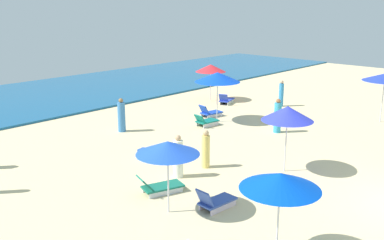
{
  "coord_description": "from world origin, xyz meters",
  "views": [
    {
      "loc": [
        -13.93,
        -3.29,
        6.2
      ],
      "look_at": [
        0.3,
        10.01,
        1.01
      ],
      "focal_mm": 41.37,
      "sensor_mm": 36.0,
      "label": 1
    }
  ],
  "objects_px": {
    "lounge_chair_0_1": "(210,112)",
    "umbrella_1": "(168,148)",
    "lounge_chair_2_0": "(226,100)",
    "beachgoer_0": "(178,158)",
    "lounge_chair_0_0": "(206,121)",
    "lounge_chair_1_0": "(215,201)",
    "beachgoer_3": "(121,116)",
    "beachgoer_5": "(206,150)",
    "cooler_box_1": "(146,154)",
    "umbrella_2": "(211,68)",
    "umbrella_5": "(288,113)",
    "umbrella_4": "(280,181)",
    "lounge_chair_1_1": "(159,186)",
    "umbrella_0": "(218,77)",
    "beachgoer_6": "(278,117)",
    "beachgoer_4": "(281,94)"
  },
  "relations": [
    {
      "from": "lounge_chair_0_1",
      "to": "beachgoer_6",
      "type": "distance_m",
      "value": 4.43
    },
    {
      "from": "umbrella_0",
      "to": "beachgoer_6",
      "type": "xyz_separation_m",
      "value": [
        0.49,
        -3.44,
        -1.63
      ]
    },
    {
      "from": "lounge_chair_1_0",
      "to": "umbrella_2",
      "type": "relative_size",
      "value": 0.58
    },
    {
      "from": "umbrella_5",
      "to": "beachgoer_5",
      "type": "relative_size",
      "value": 1.68
    },
    {
      "from": "umbrella_0",
      "to": "lounge_chair_0_1",
      "type": "height_order",
      "value": "umbrella_0"
    },
    {
      "from": "beachgoer_5",
      "to": "beachgoer_4",
      "type": "bearing_deg",
      "value": -1.55
    },
    {
      "from": "lounge_chair_0_1",
      "to": "cooler_box_1",
      "type": "relative_size",
      "value": 2.59
    },
    {
      "from": "lounge_chair_0_1",
      "to": "umbrella_1",
      "type": "height_order",
      "value": "umbrella_1"
    },
    {
      "from": "lounge_chair_1_1",
      "to": "beachgoer_4",
      "type": "relative_size",
      "value": 1.02
    },
    {
      "from": "umbrella_5",
      "to": "beachgoer_6",
      "type": "xyz_separation_m",
      "value": [
        4.25,
        3.04,
        -1.47
      ]
    },
    {
      "from": "lounge_chair_0_1",
      "to": "lounge_chair_1_0",
      "type": "relative_size",
      "value": 1.02
    },
    {
      "from": "lounge_chair_0_0",
      "to": "cooler_box_1",
      "type": "bearing_deg",
      "value": 112.79
    },
    {
      "from": "lounge_chair_1_1",
      "to": "cooler_box_1",
      "type": "xyz_separation_m",
      "value": [
        1.84,
        2.81,
        -0.02
      ]
    },
    {
      "from": "beachgoer_0",
      "to": "beachgoer_6",
      "type": "bearing_deg",
      "value": 162.29
    },
    {
      "from": "umbrella_0",
      "to": "beachgoer_4",
      "type": "bearing_deg",
      "value": -5.33
    },
    {
      "from": "umbrella_4",
      "to": "cooler_box_1",
      "type": "bearing_deg",
      "value": 72.01
    },
    {
      "from": "lounge_chair_1_0",
      "to": "lounge_chair_0_0",
      "type": "bearing_deg",
      "value": -42.72
    },
    {
      "from": "umbrella_0",
      "to": "lounge_chair_0_1",
      "type": "distance_m",
      "value": 2.43
    },
    {
      "from": "umbrella_2",
      "to": "lounge_chair_2_0",
      "type": "bearing_deg",
      "value": -92.26
    },
    {
      "from": "umbrella_4",
      "to": "cooler_box_1",
      "type": "height_order",
      "value": "umbrella_4"
    },
    {
      "from": "umbrella_4",
      "to": "umbrella_1",
      "type": "bearing_deg",
      "value": 90.85
    },
    {
      "from": "lounge_chair_1_0",
      "to": "umbrella_5",
      "type": "xyz_separation_m",
      "value": [
        4.24,
        0.13,
        2.0
      ]
    },
    {
      "from": "lounge_chair_0_0",
      "to": "lounge_chair_1_0",
      "type": "bearing_deg",
      "value": 140.04
    },
    {
      "from": "lounge_chair_2_0",
      "to": "beachgoer_0",
      "type": "height_order",
      "value": "beachgoer_0"
    },
    {
      "from": "umbrella_0",
      "to": "lounge_chair_1_1",
      "type": "relative_size",
      "value": 1.62
    },
    {
      "from": "lounge_chair_0_1",
      "to": "lounge_chair_1_1",
      "type": "xyz_separation_m",
      "value": [
        -8.9,
        -5.44,
        -0.02
      ]
    },
    {
      "from": "umbrella_2",
      "to": "umbrella_1",
      "type": "bearing_deg",
      "value": -143.78
    },
    {
      "from": "beachgoer_0",
      "to": "beachgoer_5",
      "type": "xyz_separation_m",
      "value": [
        1.42,
        -0.09,
        -0.03
      ]
    },
    {
      "from": "lounge_chair_1_1",
      "to": "beachgoer_4",
      "type": "xyz_separation_m",
      "value": [
        13.87,
        3.97,
        0.53
      ]
    },
    {
      "from": "umbrella_2",
      "to": "umbrella_5",
      "type": "bearing_deg",
      "value": -126.45
    },
    {
      "from": "umbrella_0",
      "to": "lounge_chair_1_0",
      "type": "distance_m",
      "value": 10.6
    },
    {
      "from": "umbrella_0",
      "to": "umbrella_2",
      "type": "bearing_deg",
      "value": 44.57
    },
    {
      "from": "beachgoer_3",
      "to": "beachgoer_5",
      "type": "relative_size",
      "value": 1.12
    },
    {
      "from": "umbrella_4",
      "to": "beachgoer_0",
      "type": "xyz_separation_m",
      "value": [
        2.15,
        5.57,
        -1.35
      ]
    },
    {
      "from": "beachgoer_3",
      "to": "beachgoer_5",
      "type": "xyz_separation_m",
      "value": [
        -0.88,
        -6.3,
        -0.07
      ]
    },
    {
      "from": "lounge_chair_2_0",
      "to": "umbrella_4",
      "type": "distance_m",
      "value": 17.56
    },
    {
      "from": "umbrella_0",
      "to": "cooler_box_1",
      "type": "relative_size",
      "value": 4.96
    },
    {
      "from": "umbrella_5",
      "to": "beachgoer_5",
      "type": "distance_m",
      "value": 3.38
    },
    {
      "from": "umbrella_2",
      "to": "beachgoer_3",
      "type": "xyz_separation_m",
      "value": [
        -8.42,
        -1.47,
        -1.34
      ]
    },
    {
      "from": "lounge_chair_2_0",
      "to": "beachgoer_6",
      "type": "bearing_deg",
      "value": 132.19
    },
    {
      "from": "umbrella_5",
      "to": "beachgoer_0",
      "type": "bearing_deg",
      "value": 141.19
    },
    {
      "from": "lounge_chair_1_1",
      "to": "umbrella_2",
      "type": "distance_m",
      "value": 14.8
    },
    {
      "from": "lounge_chair_2_0",
      "to": "umbrella_5",
      "type": "distance_m",
      "value": 11.77
    },
    {
      "from": "umbrella_1",
      "to": "beachgoer_0",
      "type": "distance_m",
      "value": 3.13
    },
    {
      "from": "lounge_chair_0_1",
      "to": "lounge_chair_1_0",
      "type": "xyz_separation_m",
      "value": [
        -8.53,
        -7.57,
        0.0
      ]
    },
    {
      "from": "lounge_chair_2_0",
      "to": "beachgoer_4",
      "type": "relative_size",
      "value": 0.95
    },
    {
      "from": "umbrella_5",
      "to": "umbrella_4",
      "type": "bearing_deg",
      "value": -150.28
    },
    {
      "from": "beachgoer_4",
      "to": "beachgoer_5",
      "type": "relative_size",
      "value": 1.08
    },
    {
      "from": "lounge_chair_0_1",
      "to": "lounge_chair_2_0",
      "type": "xyz_separation_m",
      "value": [
        3.2,
        1.41,
        -0.01
      ]
    },
    {
      "from": "cooler_box_1",
      "to": "umbrella_4",
      "type": "bearing_deg",
      "value": -29.64
    }
  ]
}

